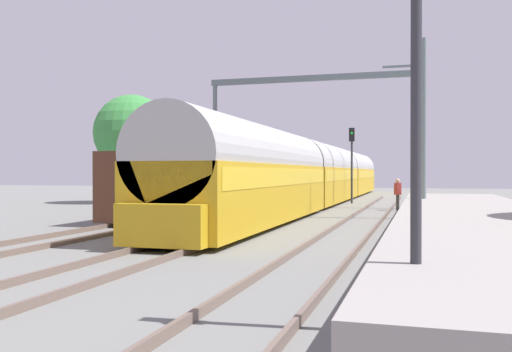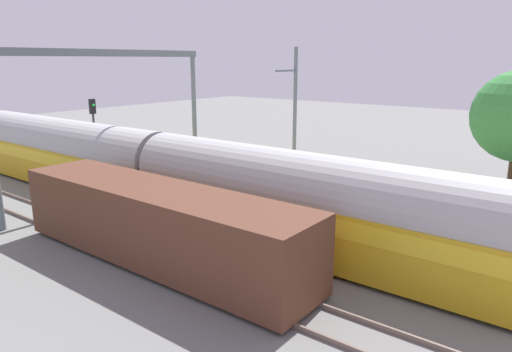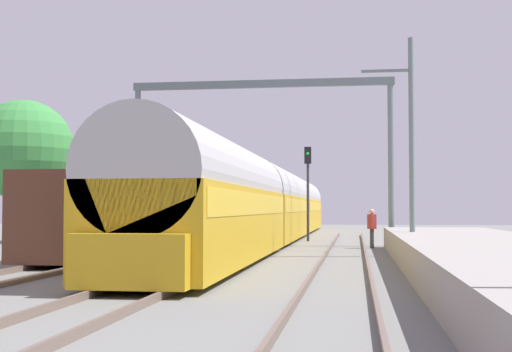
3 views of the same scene
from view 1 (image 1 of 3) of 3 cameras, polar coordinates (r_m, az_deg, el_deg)
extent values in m
plane|color=slate|center=(17.68, -4.82, -6.32)|extent=(120.00, 120.00, 0.00)
cube|color=#6A584E|center=(19.90, -17.83, -5.36)|extent=(0.08, 60.00, 0.16)
cube|color=#6A584E|center=(19.13, -14.26, -5.58)|extent=(0.08, 60.00, 0.16)
cube|color=#6A584E|center=(17.94, -6.97, -5.97)|extent=(0.08, 60.00, 0.16)
cube|color=#6A584E|center=(17.42, -2.61, -6.16)|extent=(0.08, 60.00, 0.16)
cube|color=#6A584E|center=(16.75, 6.00, -6.42)|extent=(0.08, 60.00, 0.16)
cube|color=#6A584E|center=(16.56, 10.92, -6.50)|extent=(0.08, 60.00, 0.16)
cube|color=gray|center=(18.50, 21.16, -4.65)|extent=(4.40, 28.00, 0.90)
cube|color=gold|center=(22.18, -0.26, -1.70)|extent=(2.90, 16.00, 2.20)
cube|color=gold|center=(22.17, -0.26, -0.07)|extent=(2.93, 15.36, 0.64)
cylinder|color=#A9A9A9|center=(22.17, -0.26, 1.66)|extent=(2.84, 16.00, 2.84)
cube|color=gold|center=(38.13, 6.81, -0.84)|extent=(2.90, 16.00, 2.20)
cube|color=gold|center=(38.12, 6.81, 0.11)|extent=(2.93, 15.36, 0.64)
cylinder|color=#A9A9A9|center=(38.12, 6.81, 1.11)|extent=(2.84, 16.00, 2.84)
cube|color=gold|center=(54.31, 9.69, -0.49)|extent=(2.90, 16.00, 2.20)
cube|color=gold|center=(54.31, 9.69, 0.18)|extent=(2.93, 15.36, 0.64)
cylinder|color=#A9A9A9|center=(54.31, 9.69, 0.88)|extent=(2.84, 16.00, 2.84)
cube|color=gold|center=(14.52, -9.67, -4.97)|extent=(2.40, 0.50, 1.10)
cube|color=#563323|center=(27.05, -6.27, -0.80)|extent=(2.80, 13.00, 2.70)
cube|color=black|center=(27.11, -6.26, -3.55)|extent=(2.52, 11.96, 0.10)
cylinder|color=#3B3B3B|center=(31.38, 14.17, -2.63)|extent=(0.24, 0.24, 0.85)
cube|color=maroon|center=(31.35, 14.17, -1.27)|extent=(0.40, 0.47, 0.64)
sphere|color=tan|center=(31.34, 14.17, -0.47)|extent=(0.24, 0.24, 0.24)
cylinder|color=#2D2D33|center=(7.40, 15.92, 1.64)|extent=(0.14, 0.14, 4.45)
cylinder|color=#2D2D33|center=(37.89, 9.69, 0.36)|extent=(0.14, 0.14, 4.13)
cube|color=black|center=(37.98, 9.69, 4.16)|extent=(0.36, 0.20, 0.90)
sphere|color=#19D133|center=(37.86, 9.67, 4.30)|extent=(0.16, 0.16, 0.16)
cylinder|color=slate|center=(35.38, -4.18, 3.10)|extent=(0.28, 0.28, 7.50)
cylinder|color=slate|center=(33.13, 15.92, 3.28)|extent=(0.28, 0.28, 7.50)
cube|color=slate|center=(34.15, 5.54, 9.83)|extent=(12.54, 0.24, 0.36)
cylinder|color=slate|center=(25.97, 16.67, 4.64)|extent=(0.20, 0.20, 8.00)
cube|color=slate|center=(26.34, 14.69, 10.72)|extent=(1.80, 0.10, 0.10)
cylinder|color=#4C3826|center=(38.88, -12.45, -0.61)|extent=(0.36, 0.36, 2.81)
sphere|color=#38883D|center=(38.96, -12.46, 4.30)|extent=(5.14, 5.14, 5.14)
camera|label=2|loc=(24.96, -43.76, 12.52)|focal=32.97mm
camera|label=3|loc=(2.09, -95.67, -8.13)|focal=50.65mm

